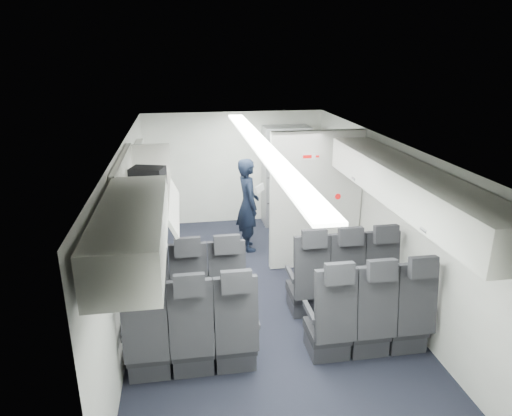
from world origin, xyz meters
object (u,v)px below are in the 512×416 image
object	(u,v)px
galley_unit	(286,176)
carry_on_bag	(148,177)
boarding_door	(143,202)
flight_attendant	(248,205)
seat_row_mid	(283,329)
seat_row_front	(268,288)

from	to	relation	value
galley_unit	carry_on_bag	xyz separation A→B (m)	(-2.34, -2.91, 0.87)
boarding_door	flight_attendant	world-z (taller)	boarding_door
carry_on_bag	seat_row_mid	bearing A→B (deg)	-25.11
seat_row_front	carry_on_bag	bearing A→B (deg)	166.17
flight_attendant	carry_on_bag	world-z (taller)	carry_on_bag
flight_attendant	boarding_door	bearing A→B (deg)	84.69
galley_unit	carry_on_bag	size ratio (longest dim) A/B	4.99
flight_attendant	carry_on_bag	size ratio (longest dim) A/B	4.14
seat_row_mid	flight_attendant	xyz separation A→B (m)	(0.06, 3.05, 0.39)
seat_row_front	seat_row_mid	xyz separation A→B (m)	(0.00, -0.90, 0.00)
carry_on_bag	galley_unit	bearing A→B (deg)	67.93
seat_row_front	carry_on_bag	xyz separation A→B (m)	(-1.39, 0.34, 1.42)
seat_row_mid	seat_row_front	bearing A→B (deg)	90.00
seat_row_mid	flight_attendant	world-z (taller)	flight_attendant
seat_row_mid	carry_on_bag	size ratio (longest dim) A/B	8.75
boarding_door	carry_on_bag	xyz separation A→B (m)	(0.25, -1.74, 0.86)
boarding_door	flight_attendant	size ratio (longest dim) A/B	1.18
seat_row_front	carry_on_bag	world-z (taller)	carry_on_bag
carry_on_bag	flight_attendant	bearing A→B (deg)	67.98
galley_unit	carry_on_bag	distance (m)	3.83
boarding_door	carry_on_bag	world-z (taller)	carry_on_bag
seat_row_front	carry_on_bag	size ratio (longest dim) A/B	8.75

